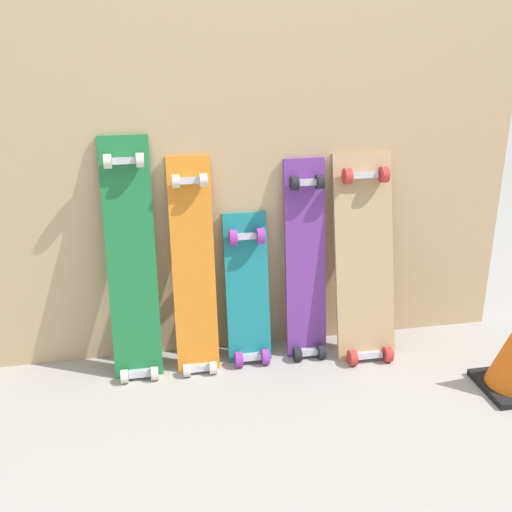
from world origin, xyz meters
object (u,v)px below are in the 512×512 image
Objects in this scene: skateboard_natural at (365,266)px; skateboard_green at (132,269)px; skateboard_purple at (306,268)px; skateboard_orange at (194,276)px; skateboard_teal at (248,297)px.

skateboard_green is at bearing 178.45° from skateboard_natural.
skateboard_purple is at bearing 170.30° from skateboard_natural.
skateboard_natural is (0.23, -0.04, 0.01)m from skateboard_purple.
skateboard_orange is 1.04× the size of skateboard_purple.
skateboard_orange is at bearing 178.02° from skateboard_natural.
skateboard_purple is at bearing 1.12° from skateboard_teal.
skateboard_green reaches higher than skateboard_orange.
skateboard_purple is (0.45, 0.02, -0.01)m from skateboard_orange.
skateboard_purple is at bearing 1.27° from skateboard_green.
skateboard_green reaches higher than skateboard_purple.
skateboard_orange is 0.24m from skateboard_teal.
skateboard_natural is at bearing -1.98° from skateboard_orange.
skateboard_orange is (0.23, -0.00, -0.04)m from skateboard_green.
skateboard_natural is at bearing -4.27° from skateboard_teal.
skateboard_natural is at bearing -9.70° from skateboard_purple.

